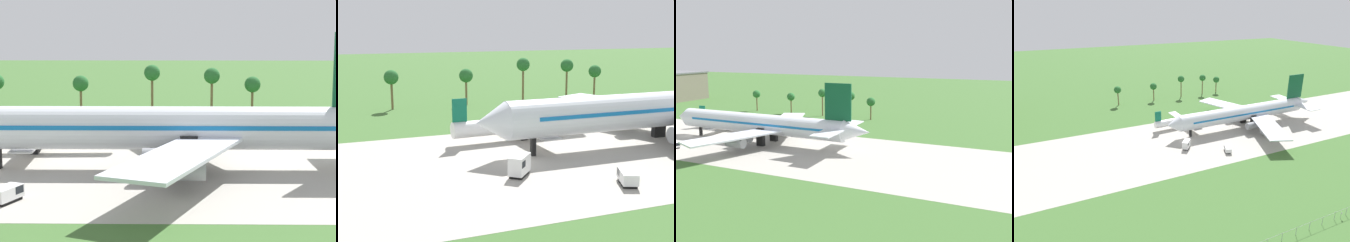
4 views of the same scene
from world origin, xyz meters
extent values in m
plane|color=#3D662D|center=(0.00, 0.00, 0.00)|extent=(600.00, 600.00, 0.00)
cube|color=#A8A399|center=(0.00, 0.00, 0.01)|extent=(320.00, 44.00, 0.02)
cylinder|color=silver|center=(27.67, 2.77, 5.99)|extent=(57.89, 6.14, 6.14)
cone|color=silver|center=(-3.73, 2.77, 5.99)|extent=(4.91, 6.02, 6.02)
cone|color=silver|center=(60.45, 2.77, 6.45)|extent=(7.68, 5.83, 5.83)
cube|color=#146BB7|center=(27.67, 2.77, 6.45)|extent=(49.20, 6.26, 0.61)
cube|color=#0F4C2D|center=(54.77, 2.77, 14.28)|extent=(7.98, 0.50, 10.44)
cube|color=silver|center=(55.08, 2.77, 6.91)|extent=(5.53, 24.56, 0.30)
cube|color=silver|center=(29.33, -10.93, 4.92)|extent=(17.66, 28.39, 0.44)
cube|color=silver|center=(29.33, 16.46, 4.92)|extent=(17.66, 28.39, 0.44)
cylinder|color=gray|center=(27.18, -4.60, 3.14)|extent=(5.53, 2.76, 2.76)
cylinder|color=gray|center=(29.66, -10.74, 3.14)|extent=(5.53, 2.76, 2.76)
cylinder|color=gray|center=(27.18, 10.13, 3.14)|extent=(5.53, 2.76, 2.76)
cylinder|color=gray|center=(29.66, 16.27, 3.14)|extent=(5.53, 2.76, 2.76)
cube|color=black|center=(3.36, 2.77, 2.69)|extent=(0.70, 0.90, 5.38)
cube|color=black|center=(30.57, -0.61, 2.69)|extent=(2.40, 1.20, 5.38)
cube|color=black|center=(30.57, 6.14, 2.69)|extent=(2.40, 1.20, 5.38)
cylinder|color=white|center=(6.04, 13.76, 2.74)|extent=(26.44, 4.17, 2.89)
cube|color=#0F6647|center=(-5.80, 13.18, 6.21)|extent=(2.61, 0.37, 4.05)
cube|color=white|center=(6.04, 13.76, 2.46)|extent=(4.62, 23.84, 0.24)
cube|color=black|center=(6.04, 13.76, 1.37)|extent=(1.33, 2.66, 2.74)
cube|color=black|center=(9.64, -13.26, 1.35)|extent=(2.45, 2.16, 0.90)
cylinder|color=brown|center=(7.23, 53.83, 3.55)|extent=(0.56, 0.56, 7.11)
sphere|color=#28662D|center=(7.23, 53.83, 7.71)|extent=(3.60, 3.60, 3.60)
cylinder|color=brown|center=(-11.85, 53.83, 3.71)|extent=(0.56, 0.56, 7.42)
sphere|color=#28662D|center=(-11.85, 53.83, 8.02)|extent=(3.60, 3.60, 3.60)
cylinder|color=brown|center=(45.88, 53.83, 3.47)|extent=(0.56, 0.56, 6.93)
sphere|color=#28662D|center=(45.88, 53.83, 7.53)|extent=(3.60, 3.60, 3.60)
cylinder|color=brown|center=(36.76, 53.83, 4.43)|extent=(0.56, 0.56, 8.86)
sphere|color=#28662D|center=(36.76, 53.83, 9.46)|extent=(3.60, 3.60, 3.60)
cylinder|color=brown|center=(23.35, 53.83, 4.76)|extent=(0.56, 0.56, 9.53)
sphere|color=#28662D|center=(23.35, 53.83, 10.13)|extent=(3.60, 3.60, 3.60)
camera|label=1|loc=(28.93, -82.27, 20.00)|focal=65.00mm
camera|label=2|loc=(-26.59, -63.07, 20.37)|focal=50.00mm
camera|label=3|loc=(98.43, -90.40, 28.34)|focal=40.00mm
camera|label=4|loc=(-44.87, -91.63, 46.72)|focal=32.00mm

